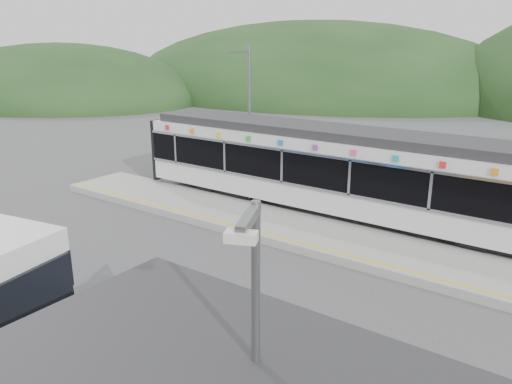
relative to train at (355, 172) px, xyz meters
The scene contains 7 objects.
ground 6.35m from the train, 91.77° to the right, with size 120.00×120.00×0.00m, color #4C4C4F.
hills 6.39m from the train, ahead, with size 146.00×149.00×26.00m.
platform 3.31m from the train, 93.94° to the right, with size 26.00×3.20×0.30m, color #9E9E99.
yellow_line 4.37m from the train, 92.66° to the right, with size 26.00×0.10×0.01m, color yellow.
train is the anchor object (origin of this frame).
catenary_mast_west 7.79m from the train, 160.37° to the left, with size 0.18×1.80×7.00m.
lamp_post 14.43m from the train, 70.67° to the right, with size 0.46×1.00×5.24m.
Camera 1 is at (8.30, -12.13, 7.09)m, focal length 35.00 mm.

